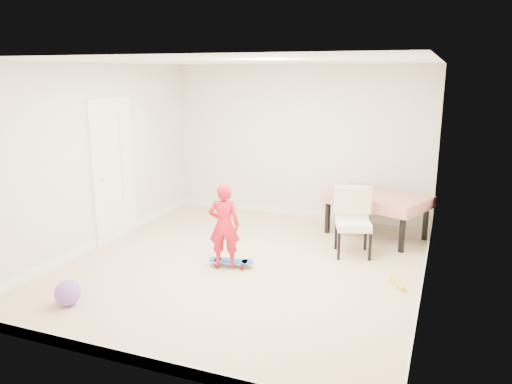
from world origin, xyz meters
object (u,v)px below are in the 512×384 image
at_px(skateboard, 231,263).
at_px(balloon, 67,293).
at_px(dining_table, 376,215).
at_px(dining_chair, 353,222).
at_px(child, 224,228).

distance_m(skateboard, balloon, 2.05).
bearing_deg(skateboard, dining_table, 40.82).
xyz_separation_m(dining_chair, balloon, (-2.58, -2.67, -0.33)).
relative_size(dining_chair, child, 0.86).
bearing_deg(balloon, child, 54.25).
bearing_deg(dining_chair, dining_table, 61.60).
height_order(dining_chair, child, child).
bearing_deg(dining_table, child, -106.84).
height_order(dining_table, skateboard, dining_table).
relative_size(child, balloon, 3.87).
height_order(dining_table, dining_chair, dining_chair).
height_order(dining_table, child, child).
relative_size(dining_chair, balloon, 3.35).
height_order(skateboard, balloon, balloon).
distance_m(skateboard, child, 0.51).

